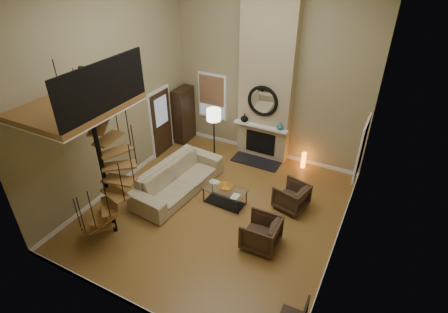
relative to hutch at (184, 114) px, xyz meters
The scene contains 31 objects.
ground 4.04m from the hutch, 45.44° to the right, with size 6.00×6.50×0.01m, color #A37534.
back_wall 3.32m from the hutch, ahead, with size 6.00×0.02×5.50m, color #978C61.
front_wall 6.89m from the hutch, 65.51° to the right, with size 6.00×0.02×5.50m, color #978C61.
left_wall 3.34m from the hutch, 95.00° to the right, with size 0.02×6.50×5.50m, color #978C61.
right_wall 6.65m from the hutch, 25.93° to the right, with size 0.02×6.50×5.50m, color #978C61.
baseboard_back 2.93m from the hutch, ahead, with size 6.00×0.02×0.12m, color white.
baseboard_front 6.70m from the hutch, 65.47° to the right, with size 6.00×0.02×0.12m, color white.
baseboard_left 2.95m from the hutch, 94.79° to the right, with size 0.02×6.50×0.12m, color white.
baseboard_right 6.45m from the hutch, 25.97° to the right, with size 0.02×6.50×0.12m, color white.
chimney_breast 3.30m from the hutch, ahead, with size 1.60×0.38×5.50m, color tan.
hearth 2.92m from the hutch, ahead, with size 1.50×0.60×0.04m, color black.
firebox 2.78m from the hutch, ahead, with size 0.95×0.02×0.72m, color black.
mantel 2.76m from the hutch, ahead, with size 1.70×0.18×0.06m, color white.
mirror_frame 2.93m from the hutch, ahead, with size 0.94×0.94×0.10m, color black.
mirror_disc 2.93m from the hutch, ahead, with size 0.80×0.80×0.01m, color white.
vase_left 2.23m from the hutch, ahead, with size 0.24×0.24×0.25m, color black.
vase_right 3.37m from the hutch, ahead, with size 0.20×0.20×0.21m, color #1C6062.
window_back 1.17m from the hutch, 26.37° to the left, with size 1.02×0.06×1.52m.
window_right 5.82m from the hutch, ahead, with size 0.06×1.02×1.52m.
entry_door 1.02m from the hutch, 101.30° to the right, with size 0.10×1.05×2.16m.
loft 5.18m from the hutch, 81.21° to the right, with size 1.70×2.20×1.09m.
spiral_stair 4.76m from the hutch, 78.02° to the right, with size 1.47×1.47×4.06m.
hutch is the anchor object (origin of this frame).
sofa 2.95m from the hutch, 60.87° to the right, with size 2.84×1.11×0.83m, color tan.
armchair_near 4.88m from the hutch, 22.41° to the right, with size 0.74×0.76×0.70m, color #422D1E.
armchair_far 5.52m from the hutch, 38.50° to the right, with size 0.79×0.81×0.74m, color #422D1E.
coffee_table 3.81m from the hutch, 41.30° to the right, with size 1.14×0.61×0.43m.
bowl 3.75m from the hutch, 40.72° to the right, with size 0.36×0.36×0.09m, color #C57F22.
book 4.14m from the hutch, 39.65° to the right, with size 0.19×0.25×0.02m, color gray.
floor_lamp 1.73m from the hutch, 23.96° to the right, with size 0.43×0.43×1.75m.
accent_lamp 4.20m from the hutch, ahead, with size 0.14×0.14×0.49m, color orange.
Camera 1 is at (3.45, -6.26, 6.05)m, focal length 28.67 mm.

